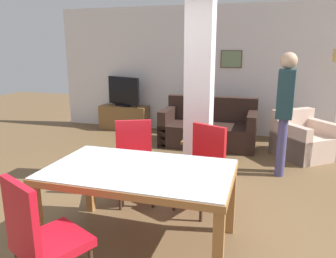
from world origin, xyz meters
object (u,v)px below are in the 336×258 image
Objects in this scene: dining_chair_far_left at (135,158)px; armchair at (303,141)px; sofa at (209,129)px; standing_person at (285,105)px; dining_chair_near_left at (41,236)px; dining_chair_far_right at (202,165)px; tv_screen at (124,92)px; coffee_table at (203,151)px; tv_stand at (124,117)px; bottle at (198,134)px; dining_table at (140,183)px.

dining_chair_far_left reaches higher than armchair.
sofa is at bearing -125.36° from dining_chair_far_left.
dining_chair_far_left is at bearing 134.27° from standing_person.
dining_chair_near_left is at bearing 64.86° from dining_chair_far_left.
dining_chair_far_right is 0.55× the size of standing_person.
dining_chair_far_right is at bearing 148.09° from tv_screen.
dining_chair_far_left is (0.00, 1.75, 0.00)m from dining_chair_near_left.
sofa is at bearing -57.30° from dining_chair_far_right.
coffee_table is at bearing 90.00° from standing_person.
tv_screen reaches higher than sofa.
tv_screen is at bearing 140.54° from coffee_table.
tv_screen is at bearing 66.15° from standing_person.
coffee_table is 2.81m from tv_stand.
dining_chair_far_right is 1.73m from standing_person.
bottle is (0.49, 3.20, -0.03)m from dining_chair_near_left.
standing_person reaches higher than armchair.
bottle is 2.80m from tv_stand.
dining_table is 3.50m from sofa.
bottle is at bearing 91.04° from sofa.
dining_chair_far_right is at bearing -79.93° from coffee_table.
armchair is at bearing 87.87° from dining_chair_near_left.
tv_stand is at bearing -18.40° from sofa.
sofa is 2.26m from tv_screen.
standing_person is at bearing -29.60° from tv_stand.
sofa is at bearing 109.32° from dining_chair_near_left.
dining_table is 4.65m from tv_screen.
dining_chair_far_right is 1.48m from bottle.
dining_chair_far_right is (0.41, 0.89, -0.09)m from dining_table.
dining_table reaches higher than tv_stand.
sofa reaches higher than armchair.
dining_chair_far_right is 4.10m from tv_screen.
sofa is 1.91m from standing_person.
coffee_table is (0.09, -1.09, -0.09)m from sofa.
bottle is (0.08, 2.33, -0.12)m from dining_table.
dining_table is 2.67m from standing_person.
tv_stand reaches higher than coffee_table.
dining_table is at bearing 23.84° from armchair.
bottle is at bearing -41.31° from tv_stand.
tv_screen reaches higher than dining_table.
dining_chair_near_left is 1.95m from dining_chair_far_right.
dining_chair_far_left is at bearing 25.57° from dining_chair_far_right.
dining_table is at bearing 90.00° from dining_chair_far_left.
armchair is at bearing -16.87° from standing_person.
bottle is at bearing 160.22° from tv_screen.
coffee_table is at bearing 86.47° from dining_table.
dining_chair_near_left is (-0.41, -0.87, -0.09)m from dining_table.
bottle is at bearing -9.46° from armchair.
bottle reaches higher than coffee_table.
bottle reaches higher than tv_stand.
armchair is 3.87m from tv_stand.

